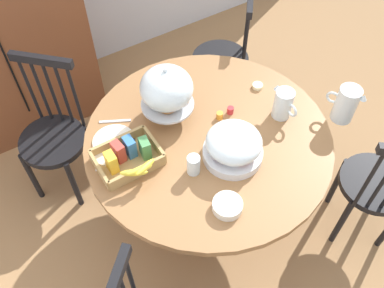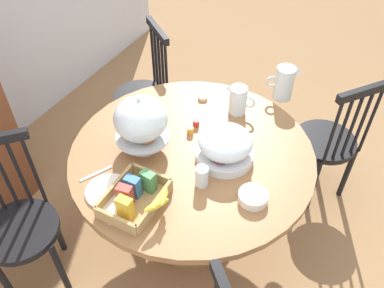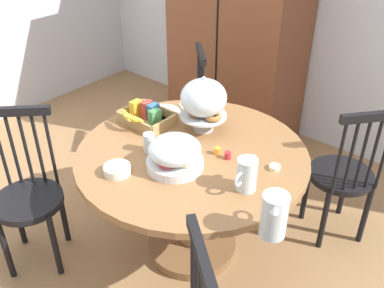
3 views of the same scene
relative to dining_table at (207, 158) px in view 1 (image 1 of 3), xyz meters
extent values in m
plane|color=#997047|center=(-0.13, -0.07, -0.55)|extent=(10.00, 10.00, 0.00)
cylinder|color=olive|center=(0.00, 0.00, 0.17)|extent=(1.30, 1.30, 0.04)
cylinder|color=brown|center=(0.00, 0.00, -0.16)|extent=(0.14, 0.14, 0.63)
cylinder|color=brown|center=(0.00, 0.00, -0.52)|extent=(0.56, 0.56, 0.06)
cylinder|color=black|center=(0.74, -0.59, -0.10)|extent=(0.40, 0.40, 0.04)
cylinder|color=black|center=(0.94, -0.57, -0.32)|extent=(0.04, 0.04, 0.45)
cylinder|color=black|center=(0.72, -0.39, -0.32)|extent=(0.04, 0.04, 0.45)
cylinder|color=black|center=(0.55, -0.61, -0.32)|extent=(0.04, 0.04, 0.45)
cylinder|color=black|center=(0.59, -0.67, 0.14)|extent=(0.02, 0.02, 0.48)
cylinder|color=black|center=(0.53, -0.63, 0.14)|extent=(0.02, 0.02, 0.48)
cylinder|color=black|center=(0.60, 0.74, -0.10)|extent=(0.40, 0.40, 0.04)
cylinder|color=black|center=(0.58, 0.93, -0.32)|extent=(0.04, 0.04, 0.45)
cylinder|color=black|center=(0.40, 0.71, -0.32)|extent=(0.04, 0.04, 0.45)
cylinder|color=black|center=(0.80, 0.76, -0.32)|extent=(0.04, 0.04, 0.45)
cylinder|color=black|center=(0.62, 0.54, -0.32)|extent=(0.04, 0.04, 0.45)
cylinder|color=black|center=(0.81, 0.74, 0.14)|extent=(0.02, 0.02, 0.48)
cylinder|color=black|center=(0.77, 0.69, 0.14)|extent=(0.02, 0.02, 0.48)
cylinder|color=black|center=(0.72, 0.63, 0.14)|extent=(0.02, 0.02, 0.48)
cylinder|color=black|center=(0.68, 0.58, 0.14)|extent=(0.02, 0.02, 0.48)
cylinder|color=black|center=(0.63, 0.53, 0.14)|extent=(0.02, 0.02, 0.48)
cylinder|color=black|center=(-0.68, 0.66, -0.10)|extent=(0.40, 0.40, 0.04)
cylinder|color=black|center=(-0.88, 0.66, -0.32)|extent=(0.04, 0.04, 0.45)
cylinder|color=black|center=(-0.68, 0.46, -0.32)|extent=(0.04, 0.04, 0.45)
cylinder|color=black|center=(-0.68, 0.86, -0.32)|extent=(0.04, 0.04, 0.45)
cylinder|color=black|center=(-0.48, 0.66, -0.32)|extent=(0.04, 0.04, 0.45)
cylinder|color=black|center=(-0.67, 0.87, 0.14)|extent=(0.02, 0.02, 0.48)
cylinder|color=black|center=(-0.62, 0.82, 0.14)|extent=(0.02, 0.02, 0.48)
cylinder|color=black|center=(-0.57, 0.77, 0.14)|extent=(0.02, 0.02, 0.48)
cylinder|color=black|center=(-0.52, 0.73, 0.14)|extent=(0.02, 0.02, 0.48)
cylinder|color=black|center=(-0.47, 0.68, 0.14)|extent=(0.02, 0.02, 0.48)
cube|color=black|center=(-0.57, 0.77, 0.40)|extent=(0.28, 0.28, 0.05)
cylinder|color=black|center=(-0.69, -0.46, 0.14)|extent=(0.02, 0.02, 0.48)
cylinder|color=silver|center=(-0.11, 0.23, 0.20)|extent=(0.12, 0.12, 0.02)
cylinder|color=silver|center=(-0.11, 0.23, 0.24)|extent=(0.03, 0.03, 0.09)
cylinder|color=silver|center=(-0.11, 0.23, 0.29)|extent=(0.28, 0.28, 0.01)
torus|color=#B27033|center=(-0.03, 0.22, 0.31)|extent=(0.10, 0.10, 0.03)
torus|color=#D19347|center=(-0.12, 0.28, 0.31)|extent=(0.10, 0.10, 0.03)
torus|color=#935628|center=(-0.12, 0.19, 0.31)|extent=(0.10, 0.10, 0.03)
ellipsoid|color=silver|center=(-0.11, 0.23, 0.41)|extent=(0.27, 0.27, 0.22)
sphere|color=silver|center=(-0.11, 0.23, 0.53)|extent=(0.02, 0.02, 0.02)
cylinder|color=silver|center=(0.03, -0.17, 0.22)|extent=(0.30, 0.30, 0.05)
ellipsoid|color=beige|center=(0.10, -0.17, 0.26)|extent=(0.09, 0.09, 0.03)
ellipsoid|color=#8CBF59|center=(0.04, -0.11, 0.26)|extent=(0.09, 0.09, 0.03)
ellipsoid|color=#6B2D4C|center=(-0.04, -0.18, 0.26)|extent=(0.09, 0.09, 0.03)
ellipsoid|color=#CC3D33|center=(0.04, -0.24, 0.26)|extent=(0.09, 0.09, 0.03)
ellipsoid|color=silver|center=(0.03, -0.17, 0.31)|extent=(0.28, 0.28, 0.13)
cylinder|color=silver|center=(0.68, -0.27, 0.30)|extent=(0.12, 0.12, 0.21)
cylinder|color=orange|center=(0.68, -0.27, 0.27)|extent=(0.10, 0.10, 0.14)
cone|color=silver|center=(0.71, -0.33, 0.38)|extent=(0.05, 0.05, 0.03)
torus|color=silver|center=(0.65, -0.20, 0.31)|extent=(0.04, 0.07, 0.07)
cylinder|color=silver|center=(0.41, -0.08, 0.28)|extent=(0.10, 0.10, 0.17)
cylinder|color=white|center=(0.41, -0.08, 0.25)|extent=(0.09, 0.09, 0.12)
cone|color=silver|center=(0.41, -0.02, 0.35)|extent=(0.04, 0.04, 0.03)
torus|color=silver|center=(0.42, -0.15, 0.29)|extent=(0.02, 0.07, 0.07)
cube|color=tan|center=(-0.43, 0.08, 0.20)|extent=(0.30, 0.22, 0.01)
cube|color=tan|center=(-0.43, -0.03, 0.23)|extent=(0.30, 0.02, 0.07)
cube|color=tan|center=(-0.43, 0.19, 0.23)|extent=(0.30, 0.02, 0.07)
cube|color=tan|center=(-0.58, 0.08, 0.23)|extent=(0.02, 0.22, 0.07)
cube|color=tan|center=(-0.28, 0.08, 0.23)|extent=(0.02, 0.22, 0.07)
cube|color=gold|center=(-0.51, 0.07, 0.26)|extent=(0.04, 0.07, 0.11)
cube|color=#B23D33|center=(-0.46, 0.11, 0.26)|extent=(0.05, 0.08, 0.11)
cube|color=#336BAD|center=(-0.40, 0.10, 0.26)|extent=(0.04, 0.07, 0.11)
cube|color=#47894C|center=(-0.34, 0.06, 0.26)|extent=(0.05, 0.08, 0.11)
ellipsoid|color=yellow|center=(-0.46, -0.06, 0.29)|extent=(0.14, 0.08, 0.05)
ellipsoid|color=yellow|center=(-0.43, -0.06, 0.29)|extent=(0.13, 0.03, 0.05)
ellipsoid|color=yellow|center=(-0.40, -0.06, 0.29)|extent=(0.14, 0.08, 0.05)
cylinder|color=white|center=(-0.43, 0.22, 0.20)|extent=(0.22, 0.22, 0.01)
cylinder|color=white|center=(-0.49, 0.16, 0.21)|extent=(0.15, 0.15, 0.01)
cylinder|color=white|center=(-0.16, -0.40, 0.22)|extent=(0.14, 0.14, 0.04)
cylinder|color=silver|center=(-0.18, -0.15, 0.25)|extent=(0.06, 0.06, 0.11)
cylinder|color=beige|center=(0.44, 0.15, 0.21)|extent=(0.06, 0.06, 0.02)
cylinder|color=#B7282D|center=(0.19, 0.07, 0.21)|extent=(0.04, 0.04, 0.04)
cylinder|color=orange|center=(0.12, 0.07, 0.21)|extent=(0.04, 0.04, 0.04)
cube|color=silver|center=(-0.50, 0.10, 0.20)|extent=(0.16, 0.09, 0.01)
cube|color=silver|center=(-0.51, 0.07, 0.20)|extent=(0.16, 0.09, 0.01)
cube|color=silver|center=(-0.37, 0.35, 0.20)|extent=(0.16, 0.09, 0.01)
camera|label=1|loc=(-0.81, -1.14, 1.91)|focal=39.69mm
camera|label=2|loc=(-1.34, -0.69, 1.66)|focal=37.16mm
camera|label=3|loc=(1.30, -1.55, 1.52)|focal=40.78mm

